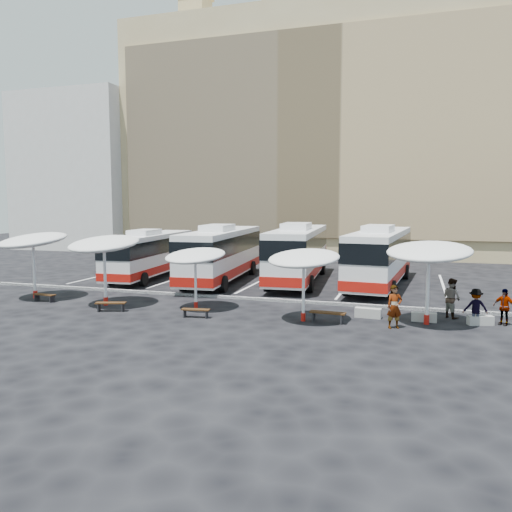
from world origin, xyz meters
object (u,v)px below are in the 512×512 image
(bus_3, at_px, (380,255))
(passenger_2, at_px, (504,307))
(sunshade_3, at_px, (304,259))
(wood_bench_2, at_px, (196,311))
(bus_1, at_px, (222,252))
(conc_bench_2, at_px, (480,320))
(sunshade_2, at_px, (195,256))
(bus_2, at_px, (298,251))
(wood_bench_1, at_px, (111,304))
(sunshade_1, at_px, (104,244))
(wood_bench_3, at_px, (328,314))
(passenger_0, at_px, (395,307))
(passenger_1, at_px, (452,298))
(conc_bench_0, at_px, (368,313))
(wood_bench_0, at_px, (44,296))
(sunshade_4, at_px, (429,252))
(bus_0, at_px, (151,253))
(sunshade_0, at_px, (33,241))
(conc_bench_1, at_px, (424,317))
(passenger_3, at_px, (475,307))

(bus_3, xyz_separation_m, passenger_2, (5.97, -9.15, -1.23))
(sunshade_3, bearing_deg, wood_bench_2, -170.28)
(sunshade_3, bearing_deg, bus_1, 128.75)
(bus_3, xyz_separation_m, conc_bench_2, (5.00, -9.45, -1.84))
(sunshade_2, bearing_deg, conc_bench_2, 3.15)
(bus_2, bearing_deg, wood_bench_1, -123.39)
(sunshade_2, distance_m, wood_bench_1, 4.84)
(sunshade_1, distance_m, wood_bench_3, 12.19)
(bus_2, distance_m, passenger_0, 13.48)
(conc_bench_2, bearing_deg, passenger_1, 135.50)
(sunshade_2, xyz_separation_m, conc_bench_0, (8.57, 0.69, -2.50))
(bus_3, xyz_separation_m, wood_bench_0, (-17.19, -10.96, -1.73))
(conc_bench_0, bearing_deg, sunshade_1, -174.54)
(sunshade_4, xyz_separation_m, wood_bench_0, (-19.92, -0.92, -2.93))
(bus_3, relative_size, wood_bench_2, 9.27)
(sunshade_1, relative_size, passenger_2, 2.50)
(wood_bench_3, bearing_deg, bus_2, 109.15)
(bus_0, xyz_separation_m, bus_3, (16.08, 1.27, 0.25))
(sunshade_1, bearing_deg, sunshade_3, -1.72)
(sunshade_4, height_order, wood_bench_0, sunshade_4)
(sunshade_2, relative_size, wood_bench_2, 2.67)
(bus_2, height_order, sunshade_3, bus_2)
(passenger_1, bearing_deg, conc_bench_2, -174.32)
(bus_1, xyz_separation_m, sunshade_0, (-7.88, -8.96, 1.26))
(wood_bench_2, xyz_separation_m, passenger_1, (11.52, 3.63, 0.62))
(passenger_1, bearing_deg, conc_bench_1, 93.42)
(bus_3, relative_size, sunshade_2, 3.47)
(conc_bench_0, height_order, passenger_2, passenger_2)
(bus_2, bearing_deg, passenger_2, -44.26)
(sunshade_3, bearing_deg, conc_bench_0, 30.21)
(sunshade_0, xyz_separation_m, sunshade_3, (15.71, -0.80, -0.40))
(sunshade_0, relative_size, wood_bench_2, 3.49)
(sunshade_0, xyz_separation_m, sunshade_2, (9.92, 0.12, -0.57))
(conc_bench_0, bearing_deg, passenger_3, -0.66)
(passenger_1, bearing_deg, sunshade_4, 105.90)
(bus_2, height_order, conc_bench_1, bus_2)
(wood_bench_2, bearing_deg, sunshade_3, 9.72)
(bus_1, relative_size, sunshade_4, 2.80)
(passenger_2, bearing_deg, conc_bench_0, -143.18)
(sunshade_4, distance_m, conc_bench_2, 3.84)
(bus_3, bearing_deg, wood_bench_1, -131.11)
(wood_bench_2, xyz_separation_m, conc_bench_1, (10.27, 2.44, -0.11))
(sunshade_1, bearing_deg, bus_2, 54.67)
(conc_bench_0, relative_size, passenger_3, 0.74)
(sunshade_1, height_order, conc_bench_2, sunshade_1)
(sunshade_3, xyz_separation_m, wood_bench_3, (1.12, 0.03, -2.51))
(sunshade_1, bearing_deg, sunshade_2, 6.98)
(bus_3, distance_m, wood_bench_2, 14.32)
(wood_bench_2, distance_m, conc_bench_1, 10.55)
(sunshade_1, bearing_deg, wood_bench_2, -11.61)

